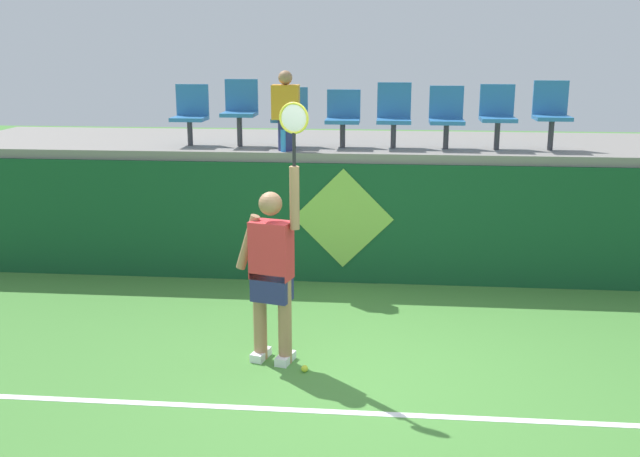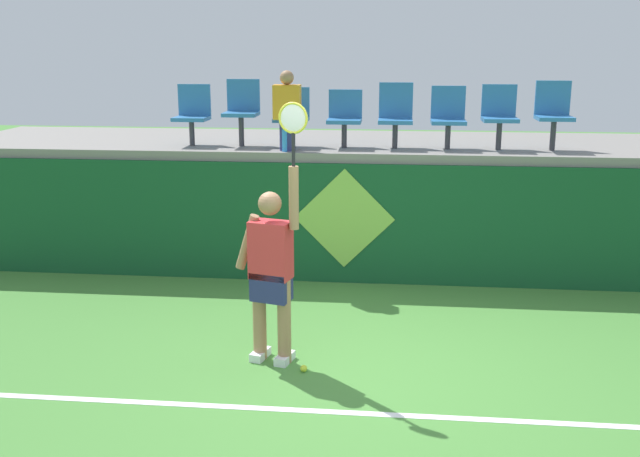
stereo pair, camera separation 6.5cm
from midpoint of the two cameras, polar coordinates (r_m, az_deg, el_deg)
ground_plane at (r=6.88m, az=2.25°, el=-11.50°), size 40.00×40.00×0.00m
court_back_wall at (r=9.30m, az=3.28°, el=0.43°), size 11.58×0.20×1.54m
spectator_platform at (r=10.33m, az=3.61°, el=6.50°), size 11.58×2.51×0.12m
court_baseline_stripe at (r=6.28m, az=1.89°, el=-14.14°), size 10.42×0.08×0.01m
tennis_player at (r=6.89m, az=-4.02°, el=-3.11°), size 0.74×0.35×2.49m
tennis_ball at (r=6.96m, az=-1.48°, el=-10.86°), size 0.07×0.07×0.07m
water_bottle at (r=9.27m, az=-3.09°, el=6.86°), size 0.07×0.07×0.28m
stadium_chair_0 at (r=10.02m, az=-10.24°, el=8.90°), size 0.44×0.42×0.80m
stadium_chair_1 at (r=9.85m, az=-6.43°, el=9.30°), size 0.44×0.42×0.87m
stadium_chair_2 at (r=9.74m, az=-2.53°, el=8.91°), size 0.44×0.42×0.77m
stadium_chair_3 at (r=9.67m, az=1.62°, el=8.78°), size 0.44×0.42×0.74m
stadium_chair_4 at (r=9.66m, az=5.59°, el=8.92°), size 0.44×0.42×0.83m
stadium_chair_5 at (r=9.68m, az=9.64°, el=8.72°), size 0.44×0.42×0.79m
stadium_chair_6 at (r=9.74m, az=13.48°, el=8.73°), size 0.44×0.42×0.82m
stadium_chair_7 at (r=9.86m, az=17.41°, el=8.71°), size 0.44×0.42×0.87m
spectator_0 at (r=9.32m, az=-2.90°, el=9.23°), size 0.34×0.20×1.00m
wall_signage_mount at (r=9.42m, az=1.58°, el=-4.22°), size 1.27×0.01×1.48m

